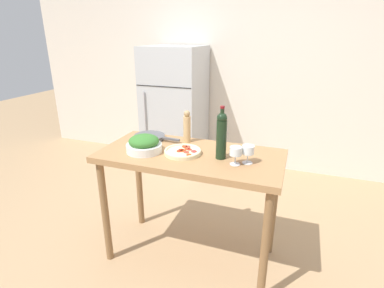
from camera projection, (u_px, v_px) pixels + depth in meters
The scene contains 11 objects.
ground_plane at pixel (191, 254), 2.52m from camera, with size 14.00×14.00×0.00m, color tan.
wall_back at pixel (245, 70), 3.88m from camera, with size 6.40×0.06×2.60m.
refrigerator at pixel (175, 109), 3.96m from camera, with size 0.72×0.73×1.60m.
prep_counter at pixel (191, 168), 2.24m from camera, with size 1.34×0.65×0.92m.
wine_bottle at pixel (221, 135), 2.05m from camera, with size 0.07×0.07×0.37m.
wine_glass_near at pixel (236, 152), 1.98m from camera, with size 0.08×0.08×0.13m.
wine_glass_far at pixel (248, 151), 2.00m from camera, with size 0.08×0.08×0.13m.
pepper_mill at pixel (187, 127), 2.39m from camera, with size 0.06×0.06×0.26m.
salad_bowl at pixel (144, 144), 2.21m from camera, with size 0.26×0.26×0.13m.
homemade_pizza at pixel (183, 152), 2.18m from camera, with size 0.27×0.27×0.03m.
cast_iron_skillet at pixel (150, 137), 2.49m from camera, with size 0.41×0.25×0.04m.
Camera 1 is at (0.71, -1.91, 1.75)m, focal length 28.00 mm.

